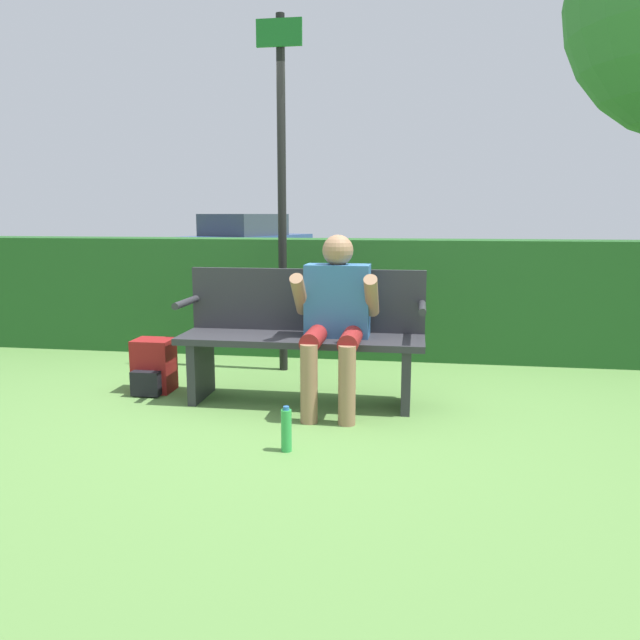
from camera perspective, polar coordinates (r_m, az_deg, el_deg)
name	(u,v)px	position (r m, az deg, el deg)	size (l,w,h in m)	color
ground_plane	(301,402)	(4.45, -1.72, -7.53)	(40.00, 40.00, 0.00)	#5B8942
hedge_back	(332,297)	(5.86, 1.11, 2.11)	(12.00, 0.47, 1.09)	#235623
park_bench	(303,334)	(4.40, -1.59, -1.32)	(1.71, 0.47, 0.93)	#2D2D33
person_seated	(335,312)	(4.20, 1.43, 0.76)	(0.57, 0.63, 1.18)	#336699
backpack	(153,367)	(4.83, -15.00, -4.18)	(0.28, 0.31, 0.40)	maroon
water_bottle	(286,430)	(3.54, -3.09, -10.01)	(0.06, 0.06, 0.26)	green
signpost	(282,181)	(5.20, -3.53, 12.53)	(0.36, 0.09, 2.86)	black
parked_car	(244,241)	(16.35, -6.94, 7.18)	(3.05, 4.41, 1.32)	#2D4784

